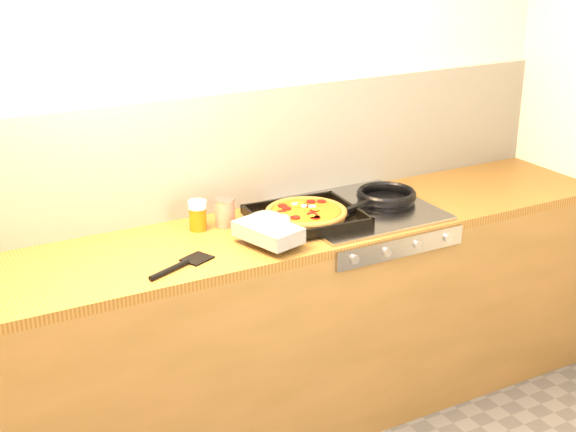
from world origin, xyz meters
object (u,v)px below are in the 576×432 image
pizza_on_tray (295,218)px  tomato_can (225,213)px  juice_glass (198,215)px  frying_pan (385,197)px

pizza_on_tray → tomato_can: bearing=145.4°
tomato_can → juice_glass: size_ratio=0.95×
pizza_on_tray → tomato_can: tomato_can is taller
frying_pan → juice_glass: 0.83m
juice_glass → frying_pan: bearing=-8.5°
pizza_on_tray → juice_glass: juice_glass is taller
pizza_on_tray → juice_glass: 0.38m
pizza_on_tray → juice_glass: size_ratio=4.75×
pizza_on_tray → frying_pan: bearing=6.4°
frying_pan → juice_glass: juice_glass is taller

